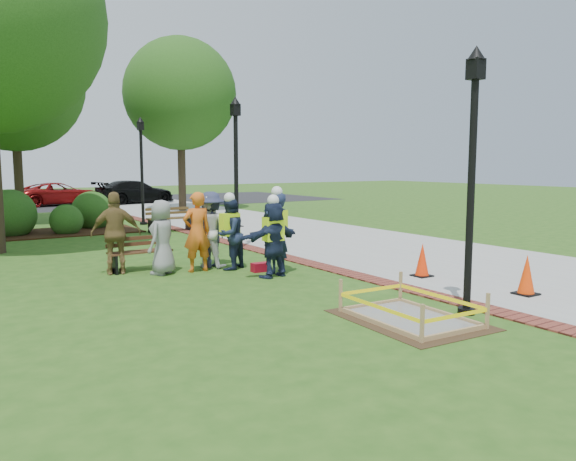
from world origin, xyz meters
TOP-DOWN VIEW (x-y plane):
  - ground at (0.00, 0.00)m, footprint 100.00×100.00m
  - sidewalk at (5.00, 10.00)m, footprint 6.00×60.00m
  - brick_edging at (1.75, 10.00)m, footprint 0.50×60.00m
  - mulch_bed at (-3.00, 12.00)m, footprint 7.00×3.00m
  - parking_lot at (0.00, 27.00)m, footprint 36.00×12.00m
  - wet_concrete_pad at (0.20, -2.76)m, footprint 1.81×2.38m
  - bench_near at (-2.00, 3.58)m, footprint 1.44×0.53m
  - bench_far at (1.27, 10.16)m, footprint 1.63×0.62m
  - cone_front at (3.22, -2.75)m, footprint 0.39×0.39m
  - cone_back at (2.85, -0.49)m, footprint 0.38×0.38m
  - cone_far at (3.99, 10.19)m, footprint 0.40×0.40m
  - toolbox at (0.24, 1.95)m, footprint 0.41×0.24m
  - lamp_near at (1.25, -3.00)m, footprint 0.28×0.28m
  - lamp_mid at (1.25, 5.00)m, footprint 0.28×0.28m
  - lamp_far at (1.25, 13.00)m, footprint 0.28×0.28m
  - tree_back at (-2.81, 16.10)m, footprint 5.46×5.46m
  - tree_right at (5.15, 18.38)m, footprint 5.67×5.67m
  - shrub_b at (-3.67, 11.99)m, footprint 1.70×1.70m
  - shrub_c at (-1.98, 11.47)m, footprint 1.12×1.12m
  - shrub_d at (-0.79, 12.80)m, footprint 1.51×1.51m
  - shrub_e at (-3.26, 12.79)m, footprint 0.88×0.88m
  - casual_person_a at (-1.72, 2.88)m, footprint 0.62×0.60m
  - casual_person_b at (-0.95, 2.74)m, footprint 0.59×0.39m
  - casual_person_c at (-0.50, 3.09)m, footprint 0.63×0.64m
  - casual_person_d at (-2.57, 3.44)m, footprint 0.66×0.50m
  - casual_person_e at (-0.44, 3.10)m, footprint 0.59×0.40m
  - hivis_worker_a at (0.17, 1.28)m, footprint 0.58×0.43m
  - hivis_worker_b at (0.50, 1.66)m, footprint 0.66×0.54m
  - hivis_worker_c at (-0.21, 2.57)m, footprint 0.62×0.56m
  - parked_car_c at (0.55, 25.77)m, footprint 2.60×4.68m
  - parked_car_d at (4.77, 24.91)m, footprint 2.88×4.98m

SIDE VIEW (x-z plane):
  - ground at x=0.00m, z-range 0.00..0.00m
  - shrub_b at x=-3.67m, z-range -0.85..0.85m
  - shrub_c at x=-1.98m, z-range -0.56..0.56m
  - shrub_d at x=-0.79m, z-range -0.76..0.76m
  - shrub_e at x=-3.26m, z-range -0.44..0.44m
  - parked_car_c at x=0.55m, z-range -0.72..0.72m
  - parked_car_d at x=4.77m, z-range -0.76..0.76m
  - parking_lot at x=0.00m, z-range 0.00..0.01m
  - sidewalk at x=5.00m, z-range 0.00..0.02m
  - brick_edging at x=1.75m, z-range 0.00..0.03m
  - mulch_bed at x=-3.00m, z-range -0.01..0.04m
  - toolbox at x=0.24m, z-range 0.00..0.20m
  - wet_concrete_pad at x=0.20m, z-range -0.04..0.51m
  - bench_near at x=-2.00m, z-range -0.14..0.63m
  - bench_far at x=1.27m, z-range -0.16..0.71m
  - cone_back at x=2.85m, z-range -0.01..0.73m
  - cone_front at x=3.22m, z-range -0.01..0.75m
  - cone_far at x=3.99m, z-range -0.01..0.77m
  - casual_person_a at x=-1.72m, z-range 0.00..1.65m
  - casual_person_c at x=-0.50m, z-range 0.00..1.72m
  - hivis_worker_c at x=-0.21m, z-range 0.00..1.78m
  - casual_person_e at x=-0.44m, z-range 0.00..1.78m
  - hivis_worker_a at x=0.17m, z-range 0.00..1.79m
  - casual_person_b at x=-0.95m, z-range 0.00..1.81m
  - casual_person_d at x=-2.57m, z-range 0.00..1.82m
  - hivis_worker_b at x=0.50m, z-range -0.01..1.93m
  - lamp_near at x=1.25m, z-range 0.35..4.61m
  - lamp_mid at x=1.25m, z-range 0.35..4.61m
  - lamp_far at x=1.25m, z-range 0.35..4.61m
  - tree_back at x=-2.81m, z-range 1.44..9.81m
  - tree_right at x=5.15m, z-range 1.53..10.30m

